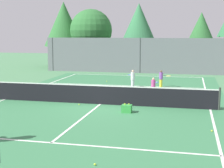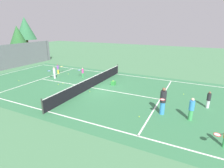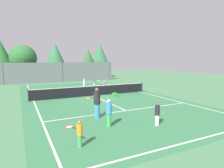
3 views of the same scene
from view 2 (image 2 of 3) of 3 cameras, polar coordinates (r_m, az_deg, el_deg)
name	(u,v)px [view 2 (image 2 of 3)]	position (r m, az deg, el deg)	size (l,w,h in m)	color
ground_plane	(92,88)	(16.96, -6.53, -1.14)	(80.00, 80.00, 0.00)	#4C8456
court_surface	(92,88)	(16.96, -6.53, -1.13)	(13.00, 25.00, 0.01)	#387A4C
tennis_net	(91,82)	(16.80, -6.59, 0.50)	(11.90, 0.10, 1.10)	#333833
tree_1	(25,28)	(35.05, -25.88, 15.62)	(3.33, 3.33, 6.95)	brown
tree_2	(18,36)	(31.47, -27.81, 13.31)	(2.70, 2.70, 5.56)	brown
player_0	(83,72)	(20.21, -9.37, 3.65)	(0.38, 0.82, 1.13)	#3FA559
player_1	(191,109)	(11.99, 23.95, -7.25)	(0.31, 0.31, 1.47)	#3FA559
player_2	(163,101)	(12.06, 15.90, -5.15)	(0.97, 0.44, 1.84)	#388CD8
player_3	(58,69)	(22.60, -16.77, 4.68)	(0.83, 0.45, 1.15)	yellow
player_4	(54,73)	(20.60, -17.95, 3.45)	(0.61, 0.83, 1.25)	silver
player_6	(209,100)	(14.28, 28.38, -4.39)	(0.26, 0.26, 1.23)	silver
ball_crate	(113,83)	(17.59, 0.42, 0.32)	(0.46, 0.37, 0.43)	green
tennis_ball_0	(90,91)	(15.93, -7.14, -2.34)	(0.07, 0.07, 0.07)	#CCE533
tennis_ball_1	(19,81)	(21.23, -27.57, 0.93)	(0.07, 0.07, 0.07)	#CCE533
tennis_ball_2	(147,78)	(20.18, 11.04, 1.89)	(0.07, 0.07, 0.07)	#CCE533
tennis_ball_3	(58,84)	(18.44, -16.72, -0.12)	(0.07, 0.07, 0.07)	#CCE533
tennis_ball_4	(184,94)	(16.36, 21.82, -3.00)	(0.07, 0.07, 0.07)	#CCE533
tennis_ball_5	(68,74)	(22.13, -13.71, 3.15)	(0.07, 0.07, 0.07)	#CCE533
tennis_ball_6	(63,83)	(18.62, -15.34, 0.19)	(0.07, 0.07, 0.07)	#CCE533
tennis_ball_7	(139,117)	(11.75, 8.61, -10.21)	(0.07, 0.07, 0.07)	#CCE533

